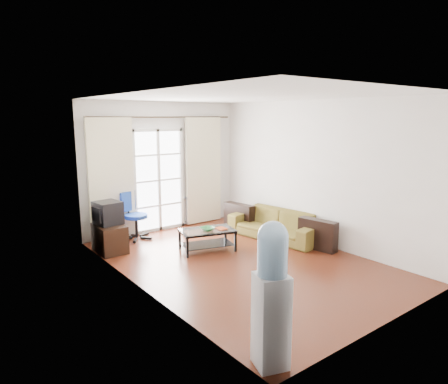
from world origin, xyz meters
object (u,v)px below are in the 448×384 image
at_px(crt_tv, 107,213).
at_px(task_chair, 135,225).
at_px(sofa, 275,224).
at_px(water_cooler, 272,292).
at_px(coffee_table, 207,237).
at_px(tv_stand, 110,238).

height_order(crt_tv, task_chair, task_chair).
xyz_separation_m(sofa, water_cooler, (-2.99, -2.97, 0.48)).
relative_size(coffee_table, task_chair, 1.15).
height_order(tv_stand, task_chair, task_chair).
height_order(tv_stand, crt_tv, crt_tv).
bearing_deg(tv_stand, task_chair, 33.29).
bearing_deg(sofa, water_cooler, -53.43).
xyz_separation_m(sofa, coffee_table, (-1.51, 0.20, -0.03)).
height_order(coffee_table, water_cooler, water_cooler).
xyz_separation_m(tv_stand, water_cooler, (-0.05, -4.18, 0.51)).
bearing_deg(sofa, tv_stand, -120.67).
relative_size(crt_tv, water_cooler, 0.34).
bearing_deg(sofa, crt_tv, -121.90).
relative_size(tv_stand, crt_tv, 1.37).
relative_size(tv_stand, water_cooler, 0.47).
bearing_deg(coffee_table, crt_tv, 142.60).
distance_m(crt_tv, task_chair, 0.90).
height_order(coffee_table, tv_stand, tv_stand).
distance_m(sofa, task_chair, 2.78).
bearing_deg(tv_stand, water_cooler, -89.98).
distance_m(tv_stand, task_chair, 0.84).
distance_m(task_chair, water_cooler, 4.72).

